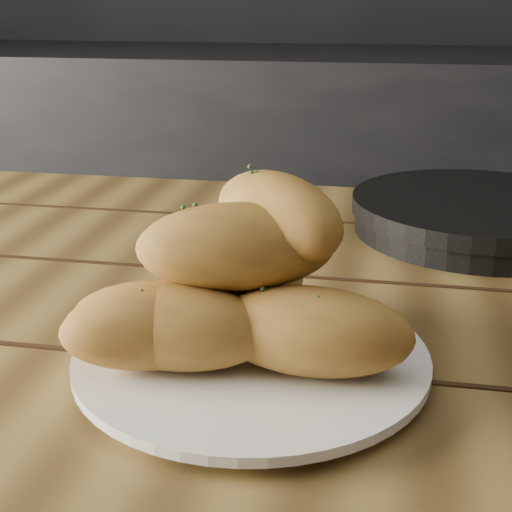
{
  "coord_description": "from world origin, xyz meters",
  "views": [
    {
      "loc": [
        -0.09,
        -0.13,
        1.03
      ],
      "look_at": [
        -0.19,
        0.39,
        0.84
      ],
      "focal_mm": 50.0,
      "sensor_mm": 36.0,
      "label": 1
    }
  ],
  "objects_px": {
    "bread_rolls": "(236,288)",
    "skillet": "(480,215)",
    "table": "(373,409)",
    "plate": "(251,360)"
  },
  "relations": [
    {
      "from": "table",
      "to": "bread_rolls",
      "type": "distance_m",
      "value": 0.22
    },
    {
      "from": "skillet",
      "to": "bread_rolls",
      "type": "bearing_deg",
      "value": -119.62
    },
    {
      "from": "bread_rolls",
      "to": "table",
      "type": "bearing_deg",
      "value": 44.85
    },
    {
      "from": "bread_rolls",
      "to": "skillet",
      "type": "distance_m",
      "value": 0.46
    },
    {
      "from": "table",
      "to": "plate",
      "type": "bearing_deg",
      "value": -132.84
    },
    {
      "from": "table",
      "to": "bread_rolls",
      "type": "height_order",
      "value": "bread_rolls"
    },
    {
      "from": "table",
      "to": "bread_rolls",
      "type": "relative_size",
      "value": 5.81
    },
    {
      "from": "plate",
      "to": "skillet",
      "type": "distance_m",
      "value": 0.45
    },
    {
      "from": "table",
      "to": "skillet",
      "type": "distance_m",
      "value": 0.33
    },
    {
      "from": "bread_rolls",
      "to": "skillet",
      "type": "height_order",
      "value": "bread_rolls"
    }
  ]
}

